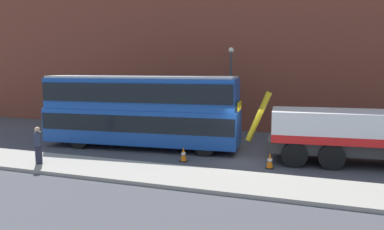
{
  "coord_description": "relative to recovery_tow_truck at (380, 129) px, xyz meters",
  "views": [
    {
      "loc": [
        2.85,
        -17.61,
        4.55
      ],
      "look_at": [
        -3.28,
        0.42,
        2.0
      ],
      "focal_mm": 33.66,
      "sensor_mm": 36.0,
      "label": 1
    }
  ],
  "objects": [
    {
      "name": "street_lamp",
      "position": [
        -8.25,
        5.58,
        1.71
      ],
      "size": [
        0.36,
        0.36,
        5.83
      ],
      "color": "#38383D",
      "rests_on": "ground_plane"
    },
    {
      "name": "traffic_cone_midway",
      "position": [
        -4.7,
        -1.98,
        -1.42
      ],
      "size": [
        0.36,
        0.36,
        0.72
      ],
      "color": "orange",
      "rests_on": "ground_plane"
    },
    {
      "name": "building_facade",
      "position": [
        -5.79,
        7.77,
        6.31
      ],
      "size": [
        60.0,
        1.5,
        16.0
      ],
      "color": "brown",
      "rests_on": "ground_plane"
    },
    {
      "name": "double_decker_bus",
      "position": [
        -12.09,
        -0.04,
        0.47
      ],
      "size": [
        11.18,
        3.48,
        4.06
      ],
      "rotation": [
        0.0,
        0.0,
        0.09
      ],
      "color": "#19479E",
      "rests_on": "ground_plane"
    },
    {
      "name": "ground_plane",
      "position": [
        -5.79,
        -0.46,
        -1.76
      ],
      "size": [
        120.0,
        120.0,
        0.0
      ],
      "primitive_type": "plane",
      "color": "#424247"
    },
    {
      "name": "traffic_cone_near_bus",
      "position": [
        -8.8,
        -2.11,
        -1.42
      ],
      "size": [
        0.36,
        0.36,
        0.72
      ],
      "color": "orange",
      "rests_on": "ground_plane"
    },
    {
      "name": "pedestrian_onlooker",
      "position": [
        -14.74,
        -5.15,
        -0.77
      ],
      "size": [
        0.42,
        0.48,
        1.71
      ],
      "rotation": [
        0.0,
        0.0,
        0.52
      ],
      "color": "#232333",
      "rests_on": "near_kerb"
    },
    {
      "name": "near_kerb",
      "position": [
        -5.79,
        -4.66,
        -1.68
      ],
      "size": [
        60.0,
        2.8,
        0.15
      ],
      "primitive_type": "cube",
      "color": "gray",
      "rests_on": "ground_plane"
    },
    {
      "name": "recovery_tow_truck",
      "position": [
        0.0,
        0.0,
        0.0
      ],
      "size": [
        10.23,
        3.39,
        3.67
      ],
      "rotation": [
        0.0,
        0.0,
        0.09
      ],
      "color": "#2D2D2D",
      "rests_on": "ground_plane"
    }
  ]
}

